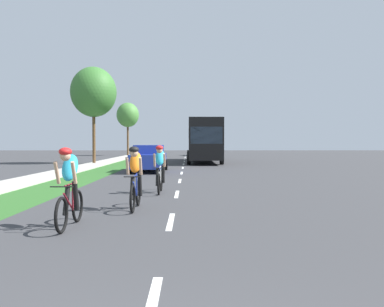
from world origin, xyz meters
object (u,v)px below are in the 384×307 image
Objects in this scene: cyclist_distant at (160,169)px; pickup_dark_green at (200,149)px; sedan_blue at (149,158)px; bus_black at (203,139)px; cyclist_trailing at (135,177)px; street_tree_near at (94,92)px; street_tree_far at (128,115)px; cyclist_lead at (69,186)px.

pickup_dark_green is (2.42, 36.50, 0.02)m from cyclist_distant.
cyclist_distant is 36.58m from pickup_dark_green.
sedan_blue is 0.37× the size of bus_black.
sedan_blue is (-0.95, 12.59, -0.04)m from cyclist_trailing.
pickup_dark_green is 0.67× the size of street_tree_near.
street_tree_far is at bearing -179.03° from pickup_dark_green.
pickup_dark_green is 10.11m from street_tree_far.
pickup_dark_green is at bearing 84.78° from cyclist_lead.
pickup_dark_green is (3.81, 41.70, 0.02)m from cyclist_lead.
cyclist_distant is at bearing -81.97° from sedan_blue.
cyclist_lead is at bearing -116.24° from cyclist_trailing.
street_tree_far reaches higher than sedan_blue.
cyclist_lead is 0.23× the size of street_tree_near.
street_tree_far is at bearing 101.37° from sedan_blue.
sedan_blue is 0.84× the size of pickup_dark_green.
cyclist_distant is at bearing 75.00° from cyclist_lead.
street_tree_near is (-8.95, -18.59, 4.80)m from pickup_dark_green.
street_tree_near reaches higher than cyclist_lead.
bus_black is at bearing -60.86° from street_tree_far.
street_tree_near is at bearing 110.04° from cyclist_distant.
bus_black is 16.25m from pickup_dark_green.
bus_black is at bearing 83.69° from cyclist_trailing.
cyclist_lead is at bearing -77.46° from street_tree_near.
pickup_dark_green is at bearing 0.97° from street_tree_far.
street_tree_near reaches higher than pickup_dark_green.
cyclist_lead is 41.87m from pickup_dark_green.
pickup_dark_green is 21.18m from street_tree_near.
cyclist_lead is at bearing -98.04° from bus_black.
cyclist_trailing is at bearing -73.71° from street_tree_near.
cyclist_lead and cyclist_distant have the same top height.
cyclist_distant is 19.66m from street_tree_near.
cyclist_lead is 0.34× the size of pickup_dark_green.
bus_black is 1.53× the size of street_tree_near.
street_tree_near reaches higher than bus_black.
cyclist_trailing is 0.15× the size of bus_black.
sedan_blue is (-1.33, 9.44, -0.04)m from cyclist_distant.
cyclist_trailing is 40.23m from street_tree_far.
bus_black is at bearing 83.79° from cyclist_distant.
cyclist_lead is 14.64m from sedan_blue.
bus_black is at bearing 81.96° from cyclist_lead.
street_tree_near is 18.44m from street_tree_far.
cyclist_trailing is 39.74m from pickup_dark_green.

